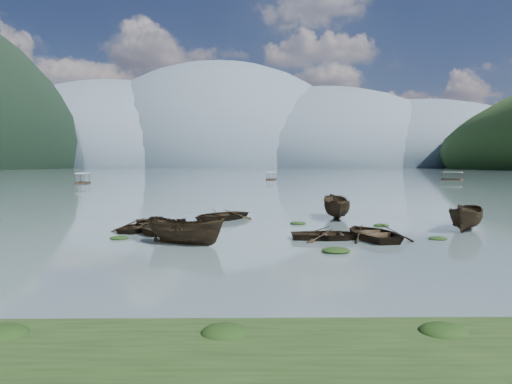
{
  "coord_description": "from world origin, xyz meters",
  "views": [
    {
      "loc": [
        -0.41,
        -22.18,
        4.01
      ],
      "look_at": [
        0.0,
        12.0,
        2.0
      ],
      "focal_mm": 32.0,
      "sensor_mm": 36.0,
      "label": 1
    }
  ],
  "objects_px": {
    "pontoon_left": "(83,183)",
    "rowboat_3": "(372,238)",
    "rowboat_0": "(159,232)",
    "pontoon_centre": "(271,180)"
  },
  "relations": [
    {
      "from": "rowboat_3",
      "to": "pontoon_left",
      "type": "relative_size",
      "value": 0.83
    },
    {
      "from": "rowboat_0",
      "to": "rowboat_3",
      "type": "height_order",
      "value": "rowboat_0"
    },
    {
      "from": "rowboat_3",
      "to": "pontoon_left",
      "type": "distance_m",
      "value": 88.53
    },
    {
      "from": "rowboat_0",
      "to": "pontoon_centre",
      "type": "height_order",
      "value": "pontoon_centre"
    },
    {
      "from": "pontoon_centre",
      "to": "pontoon_left",
      "type": "bearing_deg",
      "value": -137.44
    },
    {
      "from": "rowboat_0",
      "to": "pontoon_left",
      "type": "bearing_deg",
      "value": 112.47
    },
    {
      "from": "pontoon_left",
      "to": "rowboat_3",
      "type": "bearing_deg",
      "value": -68.8
    },
    {
      "from": "pontoon_left",
      "to": "pontoon_centre",
      "type": "height_order",
      "value": "pontoon_left"
    },
    {
      "from": "rowboat_3",
      "to": "pontoon_centre",
      "type": "distance_m",
      "value": 102.11
    },
    {
      "from": "rowboat_3",
      "to": "pontoon_centre",
      "type": "xyz_separation_m",
      "value": [
        -0.9,
        102.11,
        0.0
      ]
    }
  ]
}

